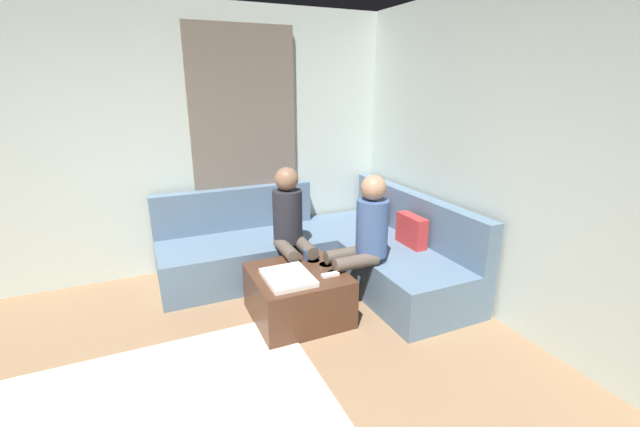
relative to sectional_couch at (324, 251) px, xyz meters
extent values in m
cube|color=silver|center=(2.08, 1.06, 1.07)|extent=(6.00, 0.12, 2.70)
cube|color=silver|center=(-0.86, -1.88, 1.07)|extent=(0.12, 6.00, 2.70)
cube|color=#726659|center=(-0.76, -0.58, 0.97)|extent=(0.06, 1.10, 2.50)
cube|color=slate|center=(0.30, 0.53, -0.07)|extent=(2.10, 0.85, 0.42)
cube|color=slate|center=(0.30, 0.88, 0.36)|extent=(2.10, 0.14, 0.45)
cube|color=slate|center=(-0.32, -0.75, -0.07)|extent=(0.85, 1.70, 0.42)
cube|color=slate|center=(-0.68, -0.75, 0.36)|extent=(0.14, 1.70, 0.45)
cube|color=red|center=(-0.20, 0.70, 0.26)|extent=(0.36, 0.12, 0.36)
cube|color=red|center=(0.50, 0.70, 0.26)|extent=(0.36, 0.12, 0.36)
cube|color=#4C2D1E|center=(0.62, -0.53, -0.07)|extent=(0.76, 0.76, 0.42)
cube|color=white|center=(0.72, -0.65, 0.16)|extent=(0.44, 0.36, 0.04)
cylinder|color=#334C72|center=(0.40, -0.35, 0.19)|extent=(0.08, 0.08, 0.10)
cube|color=white|center=(0.80, -0.31, 0.15)|extent=(0.05, 0.15, 0.02)
cylinder|color=brown|center=(0.76, -0.25, -0.07)|extent=(0.12, 0.12, 0.42)
cylinder|color=brown|center=(0.58, -0.25, -0.07)|extent=(0.12, 0.12, 0.42)
cylinder|color=brown|center=(0.76, -0.05, 0.20)|extent=(0.12, 0.40, 0.12)
cylinder|color=brown|center=(0.58, -0.05, 0.20)|extent=(0.12, 0.40, 0.12)
cylinder|color=#3F598C|center=(0.67, 0.15, 0.45)|extent=(0.28, 0.28, 0.50)
sphere|color=tan|center=(0.67, 0.15, 0.81)|extent=(0.22, 0.22, 0.22)
cylinder|color=brown|center=(0.45, -0.32, -0.07)|extent=(0.12, 0.12, 0.42)
cylinder|color=brown|center=(0.45, -0.50, -0.07)|extent=(0.12, 0.12, 0.42)
cylinder|color=brown|center=(0.25, -0.32, 0.20)|extent=(0.40, 0.12, 0.12)
cylinder|color=brown|center=(0.25, -0.50, 0.20)|extent=(0.40, 0.12, 0.12)
cylinder|color=#26262D|center=(0.05, -0.41, 0.45)|extent=(0.28, 0.28, 0.50)
sphere|color=#8C664C|center=(0.05, -0.41, 0.81)|extent=(0.22, 0.22, 0.22)
camera|label=1|loc=(3.61, -1.66, 1.65)|focal=23.38mm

